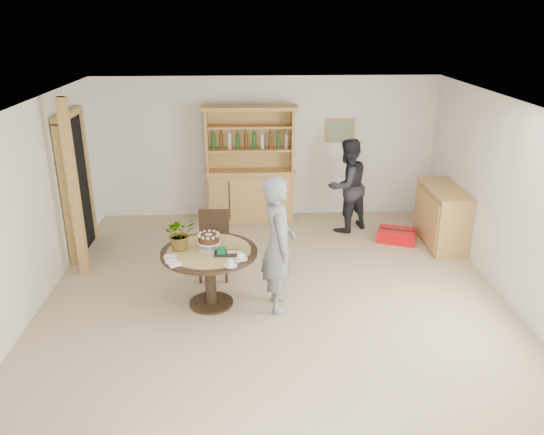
{
  "coord_description": "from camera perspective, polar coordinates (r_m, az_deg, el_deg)",
  "views": [
    {
      "loc": [
        -0.31,
        -5.74,
        3.5
      ],
      "look_at": [
        -0.03,
        0.57,
        1.05
      ],
      "focal_mm": 35.0,
      "sensor_mm": 36.0,
      "label": 1
    }
  ],
  "objects": [
    {
      "name": "pine_post",
      "position": [
        7.68,
        -20.54,
        2.78
      ],
      "size": [
        0.12,
        0.12,
        2.5
      ],
      "primitive_type": "cube",
      "color": "tan",
      "rests_on": "ground"
    },
    {
      "name": "teen_boy",
      "position": [
        6.45,
        0.67,
        -2.92
      ],
      "size": [
        0.46,
        0.66,
        1.73
      ],
      "primitive_type": "imported",
      "rotation": [
        0.0,
        0.0,
        1.64
      ],
      "color": "slate",
      "rests_on": "ground"
    },
    {
      "name": "dining_table",
      "position": [
        6.66,
        -6.73,
        -4.71
      ],
      "size": [
        1.2,
        1.2,
        0.76
      ],
      "color": "black",
      "rests_on": "ground"
    },
    {
      "name": "dining_chair",
      "position": [
        7.44,
        -6.27,
        -2.41
      ],
      "size": [
        0.43,
        0.43,
        0.95
      ],
      "rotation": [
        0.0,
        0.0,
        -0.03
      ],
      "color": "black",
      "rests_on": "ground"
    },
    {
      "name": "red_suitcase",
      "position": [
        8.89,
        13.29,
        -1.89
      ],
      "size": [
        0.7,
        0.59,
        0.21
      ],
      "rotation": [
        0.0,
        0.0,
        -0.36
      ],
      "color": "red",
      "rests_on": "ground"
    },
    {
      "name": "napkins",
      "position": [
        6.35,
        -10.68,
        -4.58
      ],
      "size": [
        0.24,
        0.33,
        0.03
      ],
      "color": "white",
      "rests_on": "dining_table"
    },
    {
      "name": "doorway",
      "position": [
        8.52,
        -20.38,
        3.52
      ],
      "size": [
        0.13,
        1.1,
        2.18
      ],
      "color": "black",
      "rests_on": "ground"
    },
    {
      "name": "coffee_cup_a",
      "position": [
        6.31,
        -3.34,
        -4.19
      ],
      "size": [
        0.15,
        0.15,
        0.09
      ],
      "color": "white",
      "rests_on": "dining_table"
    },
    {
      "name": "hutch",
      "position": [
        9.41,
        -2.34,
        3.8
      ],
      "size": [
        1.62,
        0.54,
        2.04
      ],
      "color": "tan",
      "rests_on": "ground"
    },
    {
      "name": "birthday_cake",
      "position": [
        6.59,
        -6.8,
        -2.34
      ],
      "size": [
        0.3,
        0.3,
        0.2
      ],
      "color": "white",
      "rests_on": "dining_table"
    },
    {
      "name": "sideboard",
      "position": [
        8.86,
        17.81,
        0.14
      ],
      "size": [
        0.54,
        1.26,
        0.94
      ],
      "color": "tan",
      "rests_on": "ground"
    },
    {
      "name": "room_shell",
      "position": [
        6.02,
        0.59,
        4.21
      ],
      "size": [
        6.04,
        7.04,
        2.52
      ],
      "color": "white",
      "rests_on": "ground"
    },
    {
      "name": "flower_vase",
      "position": [
        6.6,
        -9.87,
        -1.68
      ],
      "size": [
        0.47,
        0.44,
        0.42
      ],
      "primitive_type": "imported",
      "rotation": [
        0.0,
        0.0,
        0.35
      ],
      "color": "#3F7233",
      "rests_on": "dining_table"
    },
    {
      "name": "gift_tray",
      "position": [
        6.46,
        -4.97,
        -3.73
      ],
      "size": [
        0.3,
        0.2,
        0.08
      ],
      "color": "black",
      "rests_on": "dining_table"
    },
    {
      "name": "coffee_cup_b",
      "position": [
        6.16,
        -4.47,
        -4.92
      ],
      "size": [
        0.15,
        0.15,
        0.08
      ],
      "color": "white",
      "rests_on": "dining_table"
    },
    {
      "name": "ground",
      "position": [
        6.73,
        0.51,
        -10.13
      ],
      "size": [
        7.0,
        7.0,
        0.0
      ],
      "primitive_type": "plane",
      "color": "tan",
      "rests_on": "ground"
    },
    {
      "name": "adult_person",
      "position": [
        8.97,
        8.07,
        3.42
      ],
      "size": [
        0.98,
        0.92,
        1.59
      ],
      "primitive_type": "imported",
      "rotation": [
        0.0,
        0.0,
        3.72
      ],
      "color": "black",
      "rests_on": "ground"
    }
  ]
}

